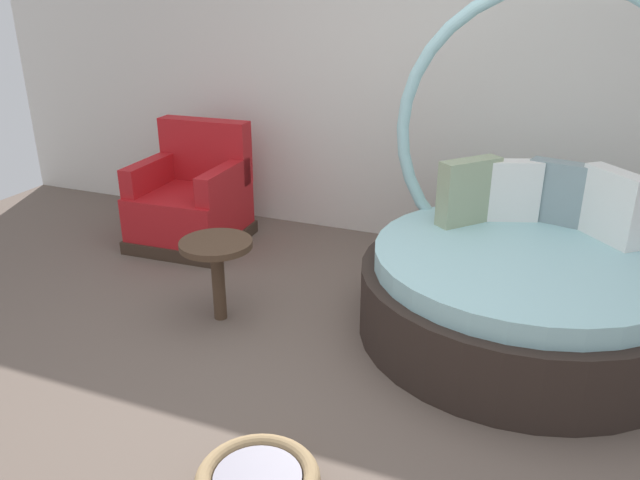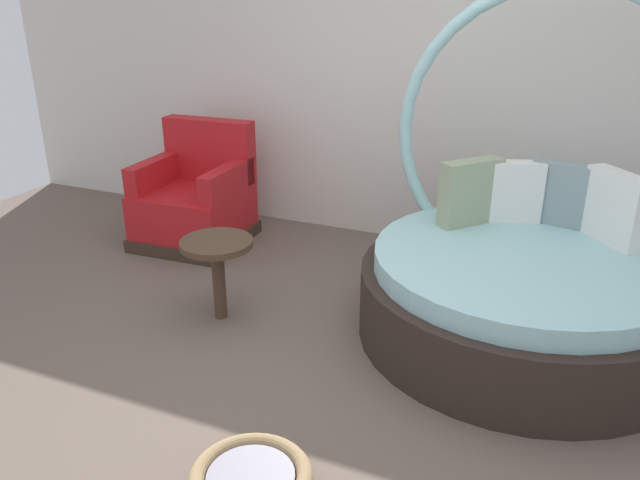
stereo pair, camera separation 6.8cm
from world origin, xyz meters
TOP-DOWN VIEW (x-y plane):
  - ground_plane at (0.00, 0.00)m, footprint 8.00×8.00m
  - back_wall at (0.00, 2.22)m, footprint 8.00×0.12m
  - round_daybed at (0.88, 1.02)m, footprint 1.87×1.87m
  - red_armchair at (-1.70, 1.47)m, footprint 0.83×0.83m
  - side_table at (-0.85, 0.43)m, footprint 0.44×0.44m

SIDE VIEW (x-z plane):
  - ground_plane at x=0.00m, z-range -0.02..0.00m
  - red_armchair at x=-1.70m, z-range -0.14..0.80m
  - round_daybed at x=0.88m, z-range -0.62..1.38m
  - side_table at x=-0.85m, z-range 0.17..0.69m
  - back_wall at x=0.00m, z-range 0.00..2.62m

